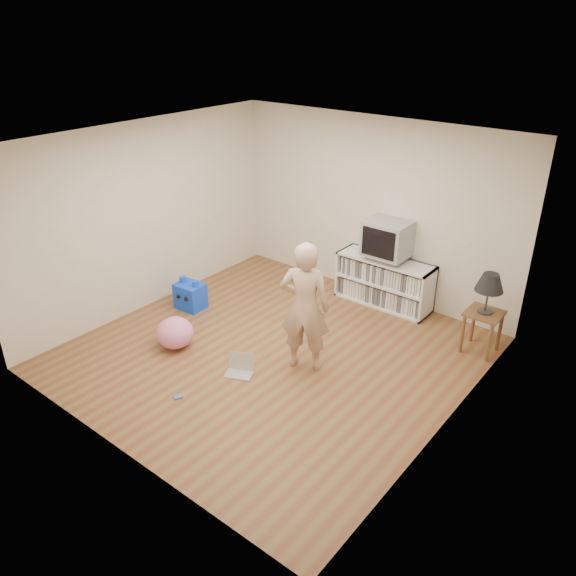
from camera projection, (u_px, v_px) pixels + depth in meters
The scene contains 13 objects.
ground at pixel (273, 353), 7.01m from camera, with size 4.50×4.50×0.00m, color brown.
walls at pixel (271, 257), 6.44m from camera, with size 4.52×4.52×2.60m.
ceiling at pixel (270, 143), 5.86m from camera, with size 4.50×4.50×0.01m, color white.
media_unit at pixel (385, 281), 8.06m from camera, with size 1.40×0.45×0.70m.
dvd_deck at pixel (386, 257), 7.88m from camera, with size 0.45×0.35×0.07m, color gray.
crt_tv at pixel (388, 238), 7.75m from camera, with size 0.60×0.53×0.50m.
side_table at pixel (483, 322), 6.87m from camera, with size 0.42×0.42×0.55m.
table_lamp at pixel (490, 283), 6.64m from camera, with size 0.34×0.34×0.52m.
person at pixel (305, 307), 6.40m from camera, with size 0.58×0.38×1.60m, color tan.
laptop at pixel (240, 368), 6.61m from camera, with size 0.39×0.36×0.22m.
playing_cards at pixel (178, 397), 6.19m from camera, with size 0.07×0.09×0.02m, color #4A66C5.
plush_blue at pixel (190, 295), 8.00m from camera, with size 0.41×0.36×0.46m.
plush_pink at pixel (175, 333), 7.06m from camera, with size 0.47×0.47×0.40m, color pink.
Camera 1 is at (3.85, -4.52, 3.83)m, focal length 35.00 mm.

